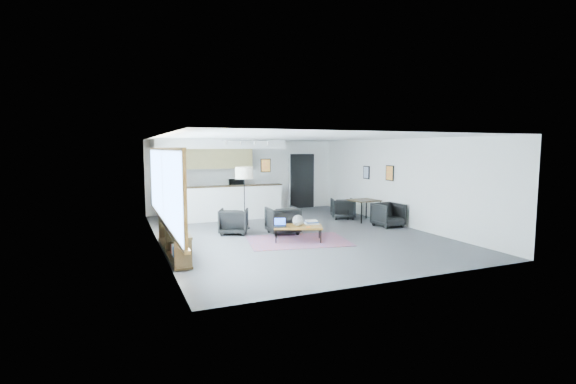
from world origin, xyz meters
name	(u,v)px	position (x,y,z in m)	size (l,w,h in m)	color
room	(292,186)	(0.00, 0.00, 1.30)	(7.02, 9.02, 2.62)	#49494C
window	(163,188)	(-3.46, -0.90, 1.46)	(0.10, 5.95, 1.66)	#8CBFFF
console	(173,239)	(-3.30, -1.05, 0.33)	(0.35, 3.00, 0.80)	black
kitchenette	(217,176)	(-1.20, 3.71, 1.38)	(4.20, 1.96, 2.60)	white
doorway	(302,180)	(2.30, 4.42, 1.07)	(1.10, 0.12, 2.15)	black
track_light	(247,141)	(-0.59, 2.20, 2.53)	(1.60, 0.07, 0.15)	silver
wall_art_lower	(390,173)	(3.47, 0.40, 1.55)	(0.03, 0.38, 0.48)	black
wall_art_upper	(366,172)	(3.47, 1.70, 1.50)	(0.03, 0.34, 0.44)	black
kilim_rug	(298,241)	(-0.25, -0.94, 0.01)	(2.72, 2.09, 0.01)	#66394F
coffee_table	(298,227)	(-0.25, -0.94, 0.36)	(1.34, 1.05, 0.39)	brown
laptop	(280,224)	(-0.70, -0.85, 0.45)	(0.36, 0.33, 0.22)	black
ceramic_pot	(298,221)	(-0.27, -0.97, 0.53)	(0.28, 0.28, 0.28)	gray
book_stack	(312,222)	(0.16, -0.86, 0.44)	(0.37, 0.32, 0.10)	silver
coaster	(308,227)	(-0.09, -1.20, 0.39)	(0.14, 0.14, 0.01)	#E5590C
armchair_left	(234,220)	(-1.51, 0.53, 0.38)	(0.74, 0.69, 0.76)	black
armchair_right	(283,219)	(-0.28, 0.03, 0.41)	(0.80, 0.75, 0.82)	black
floor_lamp	(244,175)	(-1.00, 1.18, 1.55)	(0.67, 0.67, 1.78)	black
dining_table	(364,202)	(2.89, 0.91, 0.62)	(0.86, 0.86, 0.68)	black
dining_chair_near	(388,216)	(3.00, -0.22, 0.33)	(0.65, 0.60, 0.66)	black
dining_chair_far	(343,209)	(2.49, 1.57, 0.31)	(0.61, 0.57, 0.63)	black
microwave	(236,182)	(-0.40, 4.15, 1.10)	(0.51, 0.28, 0.35)	black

